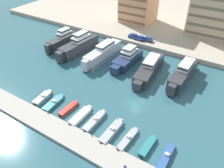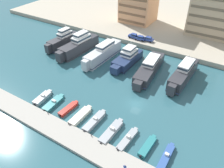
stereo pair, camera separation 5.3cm
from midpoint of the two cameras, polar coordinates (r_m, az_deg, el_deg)
The scene contains 27 objects.
ground_plane at distance 58.35m, azimuth 6.26°, elevation -5.14°, with size 400.00×400.00×0.00m, color #2D5B66.
quay_promenade at distance 112.89m, azimuth 21.73°, elevation 14.45°, with size 180.00×70.00×1.67m, color #ADA38E.
pier_dock at distance 47.53m, azimuth -3.91°, elevation -17.12°, with size 120.00×5.37×0.70m, color #A8A399.
yacht_charcoal_far_left at distance 86.90m, azimuth -12.66°, elevation 11.08°, with size 4.65×16.21×8.50m.
yacht_charcoal_left at distance 81.51m, azimuth -8.67°, elevation 9.95°, with size 5.79×20.06×8.95m.
yacht_silver_mid_left at distance 76.08m, azimuth -2.44°, elevation 8.05°, with size 4.54×20.06×7.42m.
yacht_navy_center_left at distance 73.71m, azimuth 3.99°, elevation 6.71°, with size 5.33×16.31×7.55m.
yacht_charcoal_center at distance 69.69m, azimuth 9.68°, elevation 4.12°, with size 6.13×21.48×6.33m.
yacht_charcoal_center_right at distance 68.74m, azimuth 18.10°, elevation 2.60°, with size 4.68×19.50×7.27m.
motorboat_grey_far_left at distance 62.00m, azimuth -17.70°, elevation -3.43°, with size 2.57×6.71×1.42m.
motorboat_teal_left at distance 59.59m, azimuth -15.07°, elevation -4.82°, with size 2.55×7.49×1.28m.
motorboat_red_mid_left at distance 57.03m, azimuth -11.35°, elevation -6.34°, with size 1.88×6.57×0.89m.
motorboat_cream_center_left at distance 54.57m, azimuth -8.27°, elevation -8.25°, with size 2.11×7.81×0.95m.
motorboat_grey_center at distance 52.90m, azimuth -4.63°, elevation -9.62°, with size 1.89×8.20×1.43m.
motorboat_grey_center_right at distance 50.54m, azimuth -0.19°, elevation -12.29°, with size 2.16×8.58×1.60m.
motorboat_grey_mid_right at distance 49.30m, azimuth 4.05°, elevation -14.24°, with size 1.99×7.75×1.44m.
motorboat_teal_right at distance 48.70m, azimuth 9.27°, elevation -15.74°, with size 1.91×6.70×0.87m.
motorboat_blue_far_right at distance 47.69m, azimuth 13.88°, elevation -18.12°, with size 1.51×7.86×1.31m.
car_blue_far_left at distance 88.78m, azimuth 5.62°, elevation 12.44°, with size 4.14×2.00×1.80m.
car_blue_left at distance 87.27m, azimuth 7.32°, elevation 11.88°, with size 4.20×2.12×1.80m.
car_blue_mid_left at distance 86.87m, azimuth 9.40°, elevation 11.57°, with size 4.13×1.98×1.80m.
apartment_block_left at distance 97.35m, azimuth 25.70°, elevation 18.37°, with size 17.72×13.69×26.02m.
pedestrian_far_side at distance 43.84m, azimuth 3.39°, elevation -20.86°, with size 0.64×0.23×1.65m.
bollard_west at distance 56.30m, azimuth -16.46°, elevation -7.20°, with size 0.20×0.20×0.61m.
bollard_west_mid at distance 52.58m, azimuth -11.37°, elevation -9.99°, with size 0.20×0.20×0.61m.
bollard_east_mid at distance 49.46m, azimuth -5.46°, elevation -13.08°, with size 0.20×0.20×0.61m.
bollard_east at distance 47.08m, azimuth 1.31°, elevation -16.36°, with size 0.20×0.20×0.61m.
Camera 1 is at (17.44, -40.20, 38.54)m, focal length 35.00 mm.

